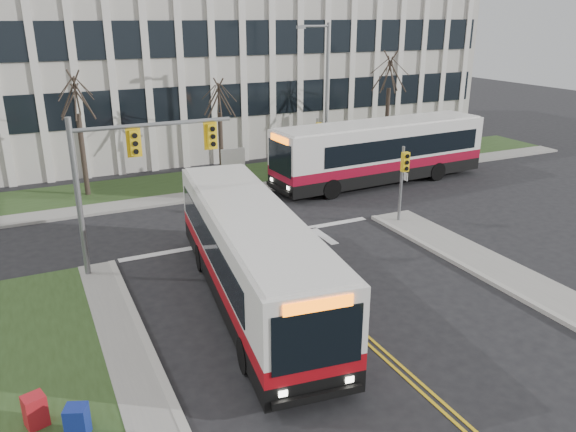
# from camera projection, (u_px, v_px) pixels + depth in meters

# --- Properties ---
(ground) EXTENTS (120.00, 120.00, 0.00)m
(ground) POSITION_uv_depth(u_px,v_px,m) (346.00, 321.00, 18.64)
(ground) COLOR black
(ground) RESTS_ON ground
(sidewalk_cross) EXTENTS (44.00, 1.60, 0.14)m
(sidewalk_cross) POSITION_uv_depth(u_px,v_px,m) (286.00, 184.00, 33.56)
(sidewalk_cross) COLOR #9E9B93
(sidewalk_cross) RESTS_ON ground
(building_lawn) EXTENTS (44.00, 5.00, 0.12)m
(building_lawn) POSITION_uv_depth(u_px,v_px,m) (268.00, 173.00, 35.94)
(building_lawn) COLOR #2C421C
(building_lawn) RESTS_ON ground
(office_building) EXTENTS (40.00, 16.00, 12.00)m
(office_building) POSITION_uv_depth(u_px,v_px,m) (206.00, 64.00, 44.15)
(office_building) COLOR #BAB5AC
(office_building) RESTS_ON ground
(mast_arm_signal) EXTENTS (6.11, 0.38, 6.20)m
(mast_arm_signal) POSITION_uv_depth(u_px,v_px,m) (122.00, 166.00, 21.02)
(mast_arm_signal) COLOR slate
(mast_arm_signal) RESTS_ON ground
(signal_pole_near) EXTENTS (0.34, 0.39, 3.80)m
(signal_pole_near) POSITION_uv_depth(u_px,v_px,m) (403.00, 174.00, 26.58)
(signal_pole_near) COLOR slate
(signal_pole_near) RESTS_ON ground
(signal_pole_far) EXTENTS (0.34, 0.39, 3.80)m
(signal_pole_far) POSITION_uv_depth(u_px,v_px,m) (318.00, 140.00, 33.80)
(signal_pole_far) COLOR slate
(signal_pole_far) RESTS_ON ground
(streetlight) EXTENTS (2.15, 0.25, 9.20)m
(streetlight) POSITION_uv_depth(u_px,v_px,m) (324.00, 92.00, 33.91)
(streetlight) COLOR slate
(streetlight) RESTS_ON ground
(directory_sign) EXTENTS (1.50, 0.12, 2.00)m
(directory_sign) POSITION_uv_depth(u_px,v_px,m) (233.00, 162.00, 34.13)
(directory_sign) COLOR slate
(directory_sign) RESTS_ON ground
(tree_left) EXTENTS (1.80, 1.80, 7.70)m
(tree_left) POSITION_uv_depth(u_px,v_px,m) (76.00, 97.00, 29.65)
(tree_left) COLOR #42352B
(tree_left) RESTS_ON ground
(tree_mid) EXTENTS (1.80, 1.80, 6.82)m
(tree_mid) POSITION_uv_depth(u_px,v_px,m) (219.00, 99.00, 33.28)
(tree_mid) COLOR #42352B
(tree_mid) RESTS_ON ground
(tree_right) EXTENTS (1.80, 1.80, 8.25)m
(tree_right) POSITION_uv_depth(u_px,v_px,m) (390.00, 74.00, 37.62)
(tree_right) COLOR #42352B
(tree_right) RESTS_ON ground
(bus_main) EXTENTS (4.26, 12.83, 3.36)m
(bus_main) POSITION_uv_depth(u_px,v_px,m) (251.00, 258.00, 19.37)
(bus_main) COLOR silver
(bus_main) RESTS_ON ground
(bus_cross) EXTENTS (13.72, 3.72, 3.62)m
(bus_cross) POSITION_uv_depth(u_px,v_px,m) (380.00, 153.00, 33.53)
(bus_cross) COLOR silver
(bus_cross) RESTS_ON ground
(newspaper_box_blue) EXTENTS (0.63, 0.61, 0.95)m
(newspaper_box_blue) POSITION_uv_depth(u_px,v_px,m) (77.00, 424.00, 13.24)
(newspaper_box_blue) COLOR navy
(newspaper_box_blue) RESTS_ON ground
(newspaper_box_red) EXTENTS (0.61, 0.57, 0.95)m
(newspaper_box_red) POSITION_uv_depth(u_px,v_px,m) (36.00, 413.00, 13.60)
(newspaper_box_red) COLOR #AE161E
(newspaper_box_red) RESTS_ON ground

